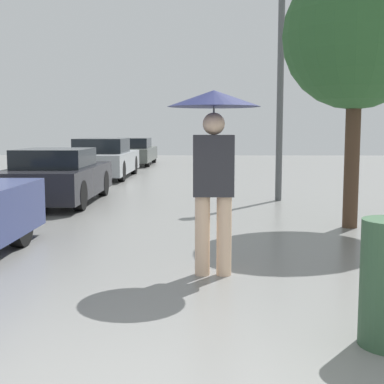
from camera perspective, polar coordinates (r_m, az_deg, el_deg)
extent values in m
cylinder|color=beige|center=(5.73, 1.12, -4.67)|extent=(0.16, 0.16, 0.86)
cylinder|color=beige|center=(5.73, 3.44, -4.68)|extent=(0.16, 0.16, 0.86)
cube|color=#2D2D33|center=(5.63, 2.32, 2.83)|extent=(0.43, 0.25, 0.64)
sphere|color=beige|center=(5.62, 2.34, 7.28)|extent=(0.23, 0.23, 0.23)
cylinder|color=#515456|center=(5.62, 2.33, 5.62)|extent=(0.02, 0.02, 0.68)
cone|color=#191E4C|center=(5.63, 2.35, 9.94)|extent=(0.97, 0.97, 0.17)
cylinder|color=black|center=(7.49, -17.89, -3.23)|extent=(0.18, 0.62, 0.62)
cube|color=black|center=(11.79, -14.09, 1.19)|extent=(1.64, 3.82, 0.61)
cube|color=black|center=(11.57, -14.41, 3.54)|extent=(1.39, 1.72, 0.38)
cylinder|color=black|center=(13.15, -15.79, 0.94)|extent=(0.18, 0.59, 0.59)
cylinder|color=black|center=(12.79, -9.47, 0.94)|extent=(0.18, 0.59, 0.59)
cylinder|color=black|center=(10.92, -19.45, -0.33)|extent=(0.18, 0.59, 0.59)
cylinder|color=black|center=(10.49, -11.89, -0.36)|extent=(0.18, 0.59, 0.59)
cube|color=#9EA3A8|center=(17.61, -9.38, 3.15)|extent=(1.75, 4.51, 0.64)
cube|color=black|center=(17.36, -9.56, 4.91)|extent=(1.49, 2.03, 0.45)
cylinder|color=black|center=(19.14, -10.92, 2.87)|extent=(0.18, 0.63, 0.63)
cylinder|color=black|center=(18.87, -6.22, 2.90)|extent=(0.18, 0.63, 0.63)
cylinder|color=black|center=(16.43, -12.99, 2.20)|extent=(0.18, 0.63, 0.63)
cylinder|color=black|center=(16.11, -7.54, 2.23)|extent=(0.18, 0.63, 0.63)
cube|color=#4C514C|center=(23.87, -6.35, 4.05)|extent=(1.80, 4.51, 0.57)
cube|color=black|center=(23.63, -6.44, 5.23)|extent=(1.53, 2.03, 0.43)
cylinder|color=black|center=(25.38, -7.74, 3.88)|extent=(0.18, 0.67, 0.67)
cylinder|color=black|center=(25.17, -4.09, 3.90)|extent=(0.18, 0.67, 0.67)
cylinder|color=black|center=(22.62, -8.87, 3.53)|extent=(0.18, 0.67, 0.67)
cylinder|color=black|center=(22.39, -4.77, 3.55)|extent=(0.18, 0.67, 0.67)
cylinder|color=#473323|center=(8.79, 16.71, 3.99)|extent=(0.23, 0.23, 2.37)
sphere|color=#2D5B2D|center=(8.89, 17.11, 15.69)|extent=(2.26, 2.26, 2.26)
cylinder|color=#515456|center=(11.84, 9.38, 9.95)|extent=(0.14, 0.14, 4.49)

